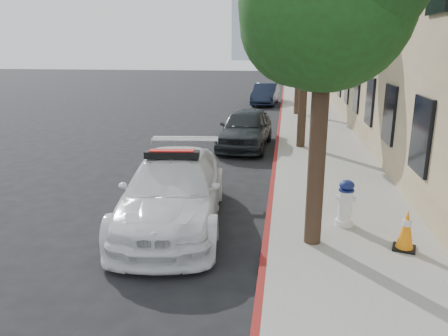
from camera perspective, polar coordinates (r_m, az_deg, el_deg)
ground at (r=10.39m, az=-5.43°, el=-4.71°), size 120.00×120.00×0.00m
sidewalk at (r=19.82m, az=11.66°, el=5.03°), size 3.20×50.00×0.15m
curb_strip at (r=19.79m, az=7.19°, el=5.21°), size 0.12×50.00×0.15m
building at (r=25.45m, az=24.93°, el=17.37°), size 8.00×36.00×10.00m
tree_near at (r=7.51m, az=13.44°, el=20.41°), size 2.92×2.82×5.62m
tree_mid at (r=15.48m, az=10.78°, el=17.42°), size 2.77×2.64×5.43m
tree_far at (r=23.48m, az=9.99°, el=17.28°), size 3.10×3.00×5.81m
police_car at (r=9.10m, az=-6.65°, el=-2.92°), size 2.55×5.11×1.58m
parked_car_mid at (r=16.04m, az=2.83°, el=5.23°), size 1.94×4.30×1.43m
parked_car_far at (r=28.43m, az=5.45°, el=9.59°), size 1.71×4.15×1.34m
fire_hydrant at (r=8.97m, az=15.59°, el=-4.46°), size 0.40×0.36×0.93m
traffic_cone at (r=8.30m, az=22.70°, el=-7.47°), size 0.47×0.47×0.73m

